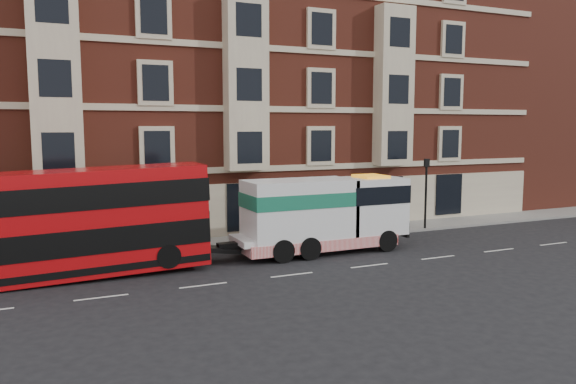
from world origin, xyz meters
name	(u,v)px	position (x,y,z in m)	size (l,w,h in m)	color
ground	(292,275)	(0.00, 0.00, 0.00)	(120.00, 120.00, 0.00)	black
sidewalk	(236,241)	(0.00, 7.50, 0.07)	(90.00, 3.00, 0.15)	slate
victorian_terrace	(205,72)	(0.50, 15.00, 10.07)	(45.00, 12.00, 20.40)	maroon
filler_east	(557,93)	(32.00, 14.00, 9.43)	(18.00, 10.00, 19.00)	maroon
lamp_post_west	(128,205)	(-6.00, 6.20, 2.68)	(0.35, 0.15, 4.35)	black
lamp_post_east	(426,188)	(12.00, 6.20, 2.68)	(0.35, 0.15, 4.35)	black
double_decker_bus	(71,222)	(-8.81, 3.39, 2.46)	(11.49, 2.64, 4.65)	#B40A0D
tow_truck	(322,214)	(3.25, 3.39, 2.03)	(9.20, 2.72, 3.83)	white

